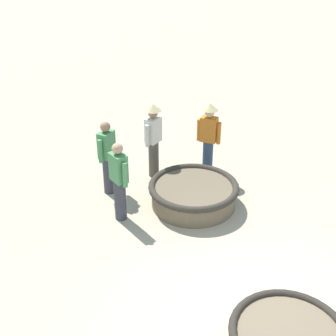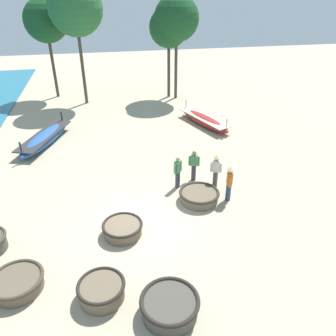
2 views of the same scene
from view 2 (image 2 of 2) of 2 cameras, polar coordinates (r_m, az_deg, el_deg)
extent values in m
plane|color=tan|center=(13.14, -5.79, -9.98)|extent=(80.00, 80.00, 0.00)
cylinder|color=#4C473F|center=(10.09, 0.30, -23.08)|extent=(1.59, 1.59, 0.54)
torus|color=#28231E|center=(9.88, 0.30, -22.11)|extent=(1.72, 1.72, 0.13)
cylinder|color=brown|center=(11.67, -24.71, -17.84)|extent=(1.52, 1.52, 0.43)
torus|color=#42382B|center=(11.52, -24.94, -17.10)|extent=(1.64, 1.64, 0.12)
cylinder|color=brown|center=(12.68, -7.89, -10.54)|extent=(1.43, 1.43, 0.44)
torus|color=#28231E|center=(12.54, -7.96, -9.77)|extent=(1.54, 1.54, 0.11)
cylinder|color=brown|center=(10.64, -11.46, -20.30)|extent=(1.35, 1.35, 0.52)
torus|color=#28231E|center=(10.45, -11.61, -19.37)|extent=(1.45, 1.45, 0.11)
cylinder|color=brown|center=(14.41, 5.43, -5.00)|extent=(1.64, 1.64, 0.42)
torus|color=#332D26|center=(14.29, 5.46, -4.30)|extent=(1.77, 1.77, 0.13)
ellipsoid|color=#285693|center=(20.93, -20.64, 4.83)|extent=(3.02, 5.35, 0.64)
cube|color=#2D2D33|center=(20.85, -20.74, 5.34)|extent=(2.91, 4.97, 0.06)
cylinder|color=#2D2D33|center=(22.72, -18.06, 8.64)|extent=(0.10, 0.10, 0.57)
cylinder|color=#2D2D33|center=(18.84, -24.29, 3.30)|extent=(0.10, 0.10, 0.57)
ellipsoid|color=maroon|center=(22.53, 6.34, 8.24)|extent=(2.51, 5.02, 0.64)
cube|color=silver|center=(22.46, 6.37, 8.72)|extent=(2.42, 4.66, 0.06)
cylinder|color=silver|center=(24.10, 3.15, 11.16)|extent=(0.10, 0.10, 0.57)
cylinder|color=silver|center=(20.69, 10.18, 7.68)|extent=(0.10, 0.10, 0.57)
cylinder|color=#4C473D|center=(15.38, 8.21, -1.91)|extent=(0.22, 0.22, 0.82)
cube|color=silver|center=(15.04, 8.39, 0.31)|extent=(0.40, 0.35, 0.54)
sphere|color=#A37556|center=(14.87, 8.49, 1.59)|extent=(0.20, 0.20, 0.20)
cylinder|color=silver|center=(15.08, 7.55, 0.24)|extent=(0.09, 0.09, 0.48)
cylinder|color=silver|center=(15.05, 9.21, 0.05)|extent=(0.09, 0.09, 0.48)
cone|color=#D1BC84|center=(14.81, 8.53, 2.04)|extent=(0.36, 0.36, 0.14)
cylinder|color=#383842|center=(15.79, 4.48, -0.79)|extent=(0.22, 0.22, 0.82)
cube|color=#4C8E56|center=(15.47, 4.57, 1.40)|extent=(0.39, 0.32, 0.54)
sphere|color=#A37556|center=(15.30, 4.63, 2.66)|extent=(0.20, 0.20, 0.20)
cylinder|color=#4C8E56|center=(15.49, 5.38, 1.19)|extent=(0.09, 0.09, 0.48)
cylinder|color=#4C8E56|center=(15.50, 3.75, 1.27)|extent=(0.09, 0.09, 0.48)
cylinder|color=#2D425B|center=(14.54, 10.45, -4.11)|extent=(0.22, 0.22, 0.82)
cube|color=orange|center=(14.18, 10.69, -1.80)|extent=(0.30, 0.39, 0.54)
sphere|color=#DBB28E|center=(13.99, 10.83, -0.47)|extent=(0.20, 0.20, 0.20)
cylinder|color=orange|center=(14.02, 10.77, -2.44)|extent=(0.09, 0.09, 0.48)
cylinder|color=orange|center=(14.39, 10.59, -1.53)|extent=(0.09, 0.09, 0.48)
cone|color=#D1BC84|center=(13.93, 10.88, 0.00)|extent=(0.36, 0.36, 0.14)
cylinder|color=#383842|center=(15.21, 1.68, -1.97)|extent=(0.22, 0.22, 0.82)
cube|color=#4C8E56|center=(14.87, 1.72, 0.27)|extent=(0.40, 0.39, 0.54)
sphere|color=tan|center=(14.69, 1.74, 1.57)|extent=(0.20, 0.20, 0.20)
cylinder|color=#4C8E56|center=(14.73, 1.25, -0.24)|extent=(0.09, 0.09, 0.48)
cylinder|color=#4C8E56|center=(15.06, 2.17, 0.44)|extent=(0.09, 0.09, 0.48)
cylinder|color=#4C3D2D|center=(27.85, 1.38, 17.03)|extent=(0.24, 0.24, 4.94)
sphere|color=#194723|center=(27.33, 1.48, 24.59)|extent=(3.46, 3.46, 3.46)
cylinder|color=#4C3D2D|center=(27.19, -14.64, 16.52)|extent=(0.24, 0.24, 5.56)
sphere|color=#286033|center=(26.67, -15.84, 25.21)|extent=(3.89, 3.89, 3.89)
cylinder|color=#4C3D2D|center=(29.76, -19.30, 16.15)|extent=(0.24, 0.24, 4.81)
sphere|color=#194723|center=(29.28, -20.52, 22.95)|extent=(3.37, 3.37, 3.37)
cylinder|color=#4C3D2D|center=(28.25, 0.13, 16.66)|extent=(0.24, 0.24, 4.41)
sphere|color=#194723|center=(27.74, 0.14, 23.30)|extent=(3.09, 3.09, 3.09)
camera|label=1|loc=(11.90, -31.57, 9.42)|focal=50.00mm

